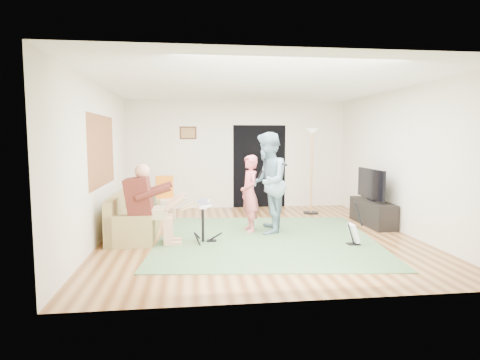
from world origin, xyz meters
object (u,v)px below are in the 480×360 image
Objects in this scene: drum_kit at (203,224)px; sofa at (131,222)px; guitar_spare at (354,233)px; torchiere_lamp at (312,156)px; singer at (250,194)px; television at (371,184)px; tv_cabinet at (372,213)px; dining_chair at (166,204)px; guitarist at (267,183)px.

sofa is at bearing 153.13° from drum_kit.
guitar_spare is 3.07m from torchiere_lamp.
singer is 1.29× the size of television.
tv_cabinet is 0.60m from television.
tv_cabinet is at bearing -24.44° from dining_chair.
television is (0.97, 1.49, 0.64)m from guitar_spare.
guitarist reaches higher than dining_chair.
sofa is 2.57× the size of drum_kit.
guitarist reaches higher than singer.
dining_chair is at bearing -175.74° from torchiere_lamp.
guitarist is 1.99× the size of dining_chair.
torchiere_lamp is 1.42× the size of tv_cabinet.
singer is 0.77× the size of guitarist.
guitarist reaches higher than tv_cabinet.
torchiere_lamp is (0.14, 2.84, 1.16)m from guitar_spare.
guitarist is at bearing 25.17° from drum_kit.
television is at bearing -24.61° from dining_chair.
torchiere_lamp reaches higher than tv_cabinet.
singer is at bearing -50.25° from dining_chair.
guitarist is (1.22, 0.57, 0.63)m from drum_kit.
television reaches higher than drum_kit.
torchiere_lamp is 3.52m from dining_chair.
television is (4.20, -1.10, 0.51)m from dining_chair.
torchiere_lamp reaches higher than dining_chair.
torchiere_lamp is (1.71, 1.65, 0.64)m from singer.
sofa is at bearing -175.71° from television.
sofa is 0.99× the size of guitarist.
drum_kit is 0.64× the size of television.
guitarist is at bearing -169.28° from tv_cabinet.
dining_chair is at bearing 165.53° from tv_cabinet.
singer is at bearing -173.19° from television.
dining_chair is (-3.36, -0.25, -1.03)m from torchiere_lamp.
drum_kit is 1.49m from guitarist.
guitarist is 2.56m from dining_chair.
drum_kit is at bearing -26.87° from sofa.
guitar_spare is 1.89m from television.
guitar_spare is 0.52× the size of tv_cabinet.
drum_kit is 3.63m from television.
dining_chair is at bearing 165.36° from television.
tv_cabinet is (4.25, -1.10, -0.09)m from dining_chair.
guitar_spare is at bearing -123.08° from television.
singer is at bearing 1.33° from sofa.
dining_chair reaches higher than drum_kit.
drum_kit is 0.50× the size of singer.
drum_kit is at bearing -163.76° from television.
torchiere_lamp is 1.67m from television.
drum_kit is 3.67m from torchiere_lamp.
sofa is 2.60m from guitarist.
drum_kit is at bearing -138.04° from torchiere_lamp.
television reaches higher than tv_cabinet.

